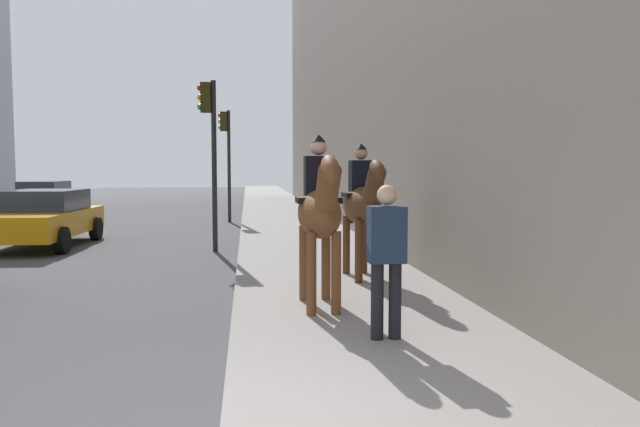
# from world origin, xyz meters

# --- Properties ---
(mounted_horse_near) EXTENTS (2.15, 0.61, 2.33)m
(mounted_horse_near) POSITION_xyz_m (4.02, -1.17, 1.43)
(mounted_horse_near) COLOR brown
(mounted_horse_near) RESTS_ON sidewalk_slab
(mounted_horse_far) EXTENTS (2.15, 0.66, 2.30)m
(mounted_horse_far) POSITION_xyz_m (6.13, -2.16, 1.40)
(mounted_horse_far) COLOR #4C2B16
(mounted_horse_far) RESTS_ON sidewalk_slab
(pedestrian_greeting) EXTENTS (0.26, 0.40, 1.70)m
(pedestrian_greeting) POSITION_xyz_m (2.48, -1.72, 1.10)
(pedestrian_greeting) COLOR black
(pedestrian_greeting) RESTS_ON sidewalk_slab
(car_near_lane) EXTENTS (4.21, 2.03, 1.44)m
(car_near_lane) POSITION_xyz_m (23.43, 8.41, 0.76)
(car_near_lane) COLOR maroon
(car_near_lane) RESTS_ON ground
(car_mid_lane) EXTENTS (4.49, 2.23, 1.44)m
(car_mid_lane) POSITION_xyz_m (12.17, 4.96, 0.75)
(car_mid_lane) COLOR orange
(car_mid_lane) RESTS_ON ground
(traffic_light_near_curb) EXTENTS (0.20, 0.44, 4.05)m
(traffic_light_near_curb) POSITION_xyz_m (10.65, 0.64, 2.71)
(traffic_light_near_curb) COLOR black
(traffic_light_near_curb) RESTS_ON ground
(traffic_light_far_curb) EXTENTS (0.20, 0.44, 4.10)m
(traffic_light_far_curb) POSITION_xyz_m (18.60, 0.53, 2.73)
(traffic_light_far_curb) COLOR black
(traffic_light_far_curb) RESTS_ON ground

